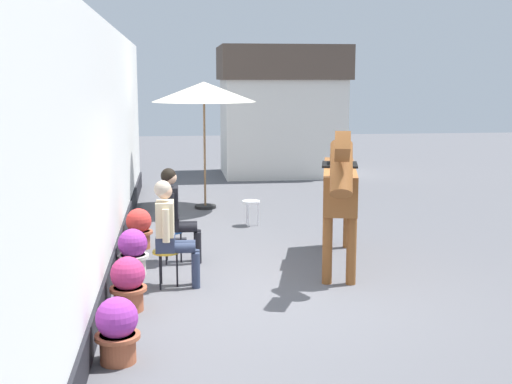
{
  "coord_description": "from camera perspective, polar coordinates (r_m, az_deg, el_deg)",
  "views": [
    {
      "loc": [
        -1.55,
        -8.24,
        2.67
      ],
      "look_at": [
        -0.4,
        1.2,
        1.05
      ],
      "focal_mm": 47.41,
      "sensor_mm": 36.0,
      "label": 1
    }
  ],
  "objects": [
    {
      "name": "satchel_bag",
      "position": [
        10.59,
        -6.63,
        -4.44
      ],
      "size": [
        0.28,
        0.12,
        0.2
      ],
      "primitive_type": "cube",
      "rotation": [
        0.0,
        0.0,
        0.01
      ],
      "color": "black",
      "rests_on": "ground_plane"
    },
    {
      "name": "flower_planter_nearest",
      "position": [
        6.61,
        -11.63,
        -11.24
      ],
      "size": [
        0.43,
        0.43,
        0.64
      ],
      "color": "#A85638",
      "rests_on": "ground_plane"
    },
    {
      "name": "flower_planter_inner_near",
      "position": [
        7.98,
        -10.74,
        -7.53
      ],
      "size": [
        0.43,
        0.43,
        0.64
      ],
      "color": "#A85638",
      "rests_on": "ground_plane"
    },
    {
      "name": "flower_planter_inner_far",
      "position": [
        9.38,
        -10.35,
        -4.92
      ],
      "size": [
        0.43,
        0.43,
        0.64
      ],
      "color": "beige",
      "rests_on": "ground_plane"
    },
    {
      "name": "cafe_parasol",
      "position": [
        13.73,
        -4.42,
        8.35
      ],
      "size": [
        2.1,
        2.1,
        2.58
      ],
      "color": "black",
      "rests_on": "ground_plane"
    },
    {
      "name": "spare_stool_white",
      "position": [
        12.24,
        -0.42,
        -1.02
      ],
      "size": [
        0.32,
        0.32,
        0.46
      ],
      "color": "white",
      "rests_on": "ground_plane"
    },
    {
      "name": "saddled_horse_center",
      "position": [
        9.55,
        7.06,
        0.49
      ],
      "size": [
        0.96,
        2.95,
        2.06
      ],
      "color": "brown",
      "rests_on": "ground_plane"
    },
    {
      "name": "ground_plane",
      "position": [
        11.66,
        0.88,
        -3.58
      ],
      "size": [
        40.0,
        40.0,
        0.0
      ],
      "primitive_type": "plane",
      "color": "#56565B"
    },
    {
      "name": "flower_planter_farthest",
      "position": [
        10.79,
        -9.85,
        -2.98
      ],
      "size": [
        0.43,
        0.43,
        0.64
      ],
      "color": "#A85638",
      "rests_on": "ground_plane"
    },
    {
      "name": "distant_cottage",
      "position": [
        18.69,
        2.15,
        6.99
      ],
      "size": [
        3.4,
        2.6,
        3.5
      ],
      "color": "silver",
      "rests_on": "ground_plane"
    },
    {
      "name": "seated_visitor_far",
      "position": [
        9.81,
        -6.84,
        -1.54
      ],
      "size": [
        0.61,
        0.49,
        1.39
      ],
      "color": "#194C99",
      "rests_on": "ground_plane"
    },
    {
      "name": "pub_facade_wall",
      "position": [
        9.86,
        -12.73,
        2.83
      ],
      "size": [
        0.34,
        14.0,
        3.4
      ],
      "color": "white",
      "rests_on": "ground_plane"
    },
    {
      "name": "seated_visitor_near",
      "position": [
        8.67,
        -7.24,
        -3.03
      ],
      "size": [
        0.61,
        0.49,
        1.39
      ],
      "color": "gold",
      "rests_on": "ground_plane"
    }
  ]
}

